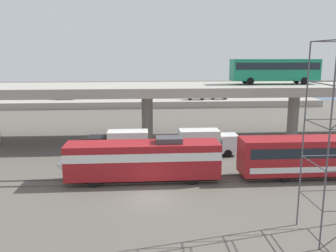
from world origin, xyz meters
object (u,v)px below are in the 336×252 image
Objects in this scene: transit_bus_on_overpass at (275,69)px; parked_car_4 at (218,96)px; parked_car_1 at (65,96)px; parked_car_2 at (186,94)px; parked_car_0 at (195,96)px; service_truck_east at (206,141)px; service_truck_west at (120,143)px; train_locomotive at (135,159)px; parked_car_3 at (277,93)px.

transit_bus_on_overpass is 33.16m from parked_car_4.
parked_car_2 is (27.90, 2.04, -0.00)m from parked_car_1.
service_truck_east is at bearing -96.57° from parked_car_0.
transit_bus_on_overpass is at bearing 36.93° from service_truck_east.
service_truck_west reaches higher than parked_car_0.
transit_bus_on_overpass is at bearing -77.91° from parked_car_2.
train_locomotive is 3.43× the size of parked_car_1.
transit_bus_on_overpass reaches higher than service_truck_east.
parked_car_1 is 1.03× the size of parked_car_2.
service_truck_east is 39.94m from parked_car_0.
train_locomotive is 3.42× the size of parked_car_3.
train_locomotive is at bearing -139.14° from transit_bus_on_overpass.
service_truck_west is 1.50× the size of parked_car_4.
service_truck_east is at bearing -93.80° from parked_car_2.
parked_car_0 is (14.60, 39.68, 0.61)m from service_truck_west.
parked_car_0 is at bearing -71.04° from parked_car_2.
parked_car_2 and parked_car_3 have the same top height.
parked_car_3 is (50.79, 3.27, 0.00)m from parked_car_1.
service_truck_east is (-10.73, -8.07, -8.02)m from transit_bus_on_overpass.
service_truck_west is at bearing -110.20° from parked_car_0.
parked_car_1 is (-24.95, 42.37, 0.61)m from service_truck_east.
transit_bus_on_overpass reaches higher than parked_car_3.
service_truck_east is (8.14, 8.26, -0.56)m from train_locomotive.
parked_car_2 is (11.09, 52.66, 0.06)m from train_locomotive.
parked_car_1 is 50.90m from parked_car_3.
parked_car_2 is at bearing 102.09° from transit_bus_on_overpass.
parked_car_3 is 0.97× the size of parked_car_4.
transit_bus_on_overpass is 37.89m from parked_car_2.
transit_bus_on_overpass is at bearing -158.76° from service_truck_west.
parked_car_4 is at bearing 176.75° from parked_car_1.
parked_car_1 is at bearing 136.13° from transit_bus_on_overpass.
service_truck_east reaches higher than parked_car_4.
parked_car_4 is at bearing 91.36° from transit_bus_on_overpass.
transit_bus_on_overpass reaches higher than parked_car_2.
service_truck_west is at bearing -106.29° from parked_car_2.
train_locomotive reaches higher than parked_car_3.
parked_car_1 is (-14.93, 42.37, 0.61)m from service_truck_west.
train_locomotive is at bearing 57.77° from parked_car_3.
parked_car_0 is at bearing 83.43° from service_truck_east.
parked_car_0 and parked_car_2 have the same top height.
parked_car_3 is (25.84, 45.64, 0.61)m from service_truck_east.
parked_car_2 is (2.95, 44.40, 0.61)m from service_truck_east.
transit_bus_on_overpass is 15.64m from service_truck_east.
service_truck_east is at bearing 120.50° from parked_car_1.
transit_bus_on_overpass is 33.05m from parked_car_0.
parked_car_1 is 27.97m from parked_car_2.
parked_car_2 is 22.92m from parked_car_3.
service_truck_west is 45.06m from parked_car_4.
service_truck_west reaches higher than parked_car_4.
parked_car_0 is at bearing 174.80° from parked_car_1.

